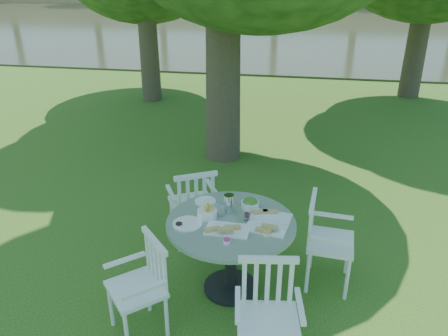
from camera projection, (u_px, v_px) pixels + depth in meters
The scene contains 8 objects.
ground at pixel (221, 236), 5.49m from camera, with size 140.00×140.00×0.00m, color #1F430E.
table at pixel (231, 237), 4.32m from camera, with size 1.27×1.27×0.82m.
chair_ne at pixel (322, 235), 4.46m from camera, with size 0.50×0.53×0.98m.
chair_nw at pixel (194, 202), 5.10m from camera, with size 0.66×0.65×0.99m.
chair_sw at pixel (145, 279), 3.86m from camera, with size 0.65×0.65×0.94m.
chair_se at pixel (268, 306), 3.53m from camera, with size 0.55×0.53×0.96m.
tableware at pixel (231, 215), 4.29m from camera, with size 1.14×0.86×0.20m.
river at pixel (293, 25), 26.06m from camera, with size 100.00×28.00×0.12m, color #2F321D.
Camera 1 is at (0.88, -4.55, 3.06)m, focal length 35.00 mm.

